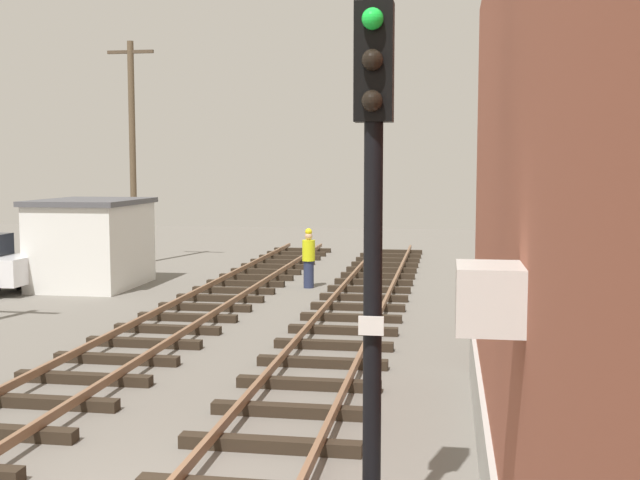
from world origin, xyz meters
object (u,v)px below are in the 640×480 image
(signal_mast, at_px, (373,217))
(control_hut, at_px, (91,243))
(track_worker_foreground, at_px, (309,258))
(utility_pole_far, at_px, (133,149))

(signal_mast, bearing_deg, control_hut, 122.94)
(track_worker_foreground, bearing_deg, signal_mast, -78.02)
(control_hut, height_order, track_worker_foreground, control_hut)
(signal_mast, distance_m, utility_pole_far, 24.28)
(signal_mast, xyz_separation_m, control_hut, (-10.35, 15.98, -1.97))
(signal_mast, xyz_separation_m, track_worker_foreground, (-3.57, 16.83, -2.43))
(control_hut, height_order, utility_pole_far, utility_pole_far)
(utility_pole_far, distance_m, track_worker_foreground, 9.61)
(utility_pole_far, bearing_deg, track_worker_foreground, -31.61)
(signal_mast, distance_m, track_worker_foreground, 17.37)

